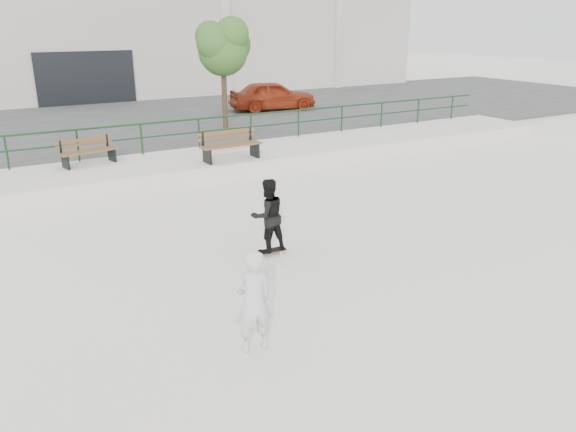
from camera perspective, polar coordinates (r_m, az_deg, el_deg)
ground at (r=10.50m, az=8.31°, el=-7.31°), size 120.00×120.00×0.00m
ledge at (r=18.35m, az=-10.31°, el=4.99°), size 30.00×3.00×0.50m
parking_strip at (r=26.35m, az=-16.85°, el=8.75°), size 60.00×14.00×0.50m
railing at (r=19.34m, az=-11.85°, el=8.64°), size 28.00×0.06×1.03m
commercial_building at (r=39.72m, az=-22.67°, el=17.68°), size 44.20×16.33×8.00m
bench_left at (r=18.21m, az=-19.67°, el=6.18°), size 1.82×0.86×0.81m
bench_right at (r=17.88m, az=-5.89°, el=7.15°), size 2.01×0.65×0.92m
tree at (r=23.16m, az=-6.60°, el=16.87°), size 2.45×2.18×4.35m
red_car at (r=28.07m, az=-1.57°, el=12.14°), size 4.42×2.37×1.43m
skateboard at (r=11.82m, az=-2.03°, el=-3.62°), size 0.79×0.24×0.09m
standing_skater at (r=11.53m, az=-2.07°, el=0.05°), size 0.76×0.60×1.56m
seated_skater at (r=8.24m, az=-3.56°, el=-8.68°), size 0.61×0.43×1.61m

